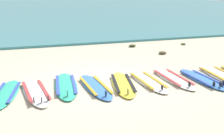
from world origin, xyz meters
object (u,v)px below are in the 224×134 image
surfboard_5 (123,84)px  surfboard_6 (148,81)px  surfboard_1 (6,93)px  surfboard_3 (66,85)px  surfboard_9 (224,76)px  surfboard_2 (36,92)px  surfboard_7 (173,78)px  surfboard_4 (95,86)px  surfboard_8 (201,79)px

surfboard_5 → surfboard_6: same height
surfboard_1 → surfboard_3: bearing=5.9°
surfboard_3 → surfboard_9: (4.20, -0.64, -0.00)m
surfboard_2 → surfboard_9: 4.96m
surfboard_3 → surfboard_7: size_ratio=1.05×
surfboard_4 → surfboard_7: bearing=-0.6°
surfboard_7 → surfboard_9: (1.39, -0.30, -0.00)m
surfboard_5 → surfboard_9: bearing=-5.8°
surfboard_3 → surfboard_6: same height
surfboard_1 → surfboard_4: size_ratio=1.00×
surfboard_6 → surfboard_4: bearing=178.3°
surfboard_2 → surfboard_8: size_ratio=1.05×
surfboard_2 → surfboard_8: bearing=-5.3°
surfboard_7 → surfboard_4: bearing=179.4°
surfboard_5 → surfboard_7: same height
surfboard_5 → surfboard_8: same height
surfboard_1 → surfboard_7: 4.20m
surfboard_2 → surfboard_9: same height
surfboard_4 → surfboard_5: same height
surfboard_3 → surfboard_9: same height
surfboard_2 → surfboard_5: same height
surfboard_3 → surfboard_4: size_ratio=1.08×
surfboard_5 → surfboard_4: bearing=176.7°
surfboard_1 → surfboard_5: (2.76, -0.21, -0.00)m
surfboard_2 → surfboard_5: (2.11, -0.12, -0.00)m
surfboard_2 → surfboard_7: same height
surfboard_8 → surfboard_9: 0.71m
surfboard_4 → surfboard_8: same height
surfboard_8 → surfboard_6: bearing=169.0°
surfboard_1 → surfboard_9: (5.59, -0.50, -0.00)m
surfboard_6 → surfboard_9: 2.15m
surfboard_4 → surfboard_8: 2.84m
surfboard_3 → surfboard_6: bearing=-9.8°
surfboard_1 → surfboard_2: (0.65, -0.09, 0.00)m
surfboard_1 → surfboard_4: 2.06m
surfboard_7 → surfboard_5: bearing=-179.3°
surfboard_3 → surfboard_8: same height
surfboard_3 → surfboard_4: same height
surfboard_9 → surfboard_4: bearing=174.7°
surfboard_2 → surfboard_6: 2.81m
surfboard_3 → surfboard_4: 0.73m
surfboard_3 → surfboard_7: 2.82m
surfboard_2 → surfboard_7: 3.55m
surfboard_2 → surfboard_8: (4.23, -0.40, 0.00)m
surfboard_6 → surfboard_2: bearing=177.6°
surfboard_4 → surfboard_5: bearing=-3.3°
surfboard_5 → surfboard_6: (0.69, -0.00, 0.00)m
surfboard_4 → surfboard_7: size_ratio=0.97×
surfboard_1 → surfboard_6: (3.45, -0.21, -0.00)m
surfboard_1 → surfboard_7: (4.20, -0.19, -0.00)m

